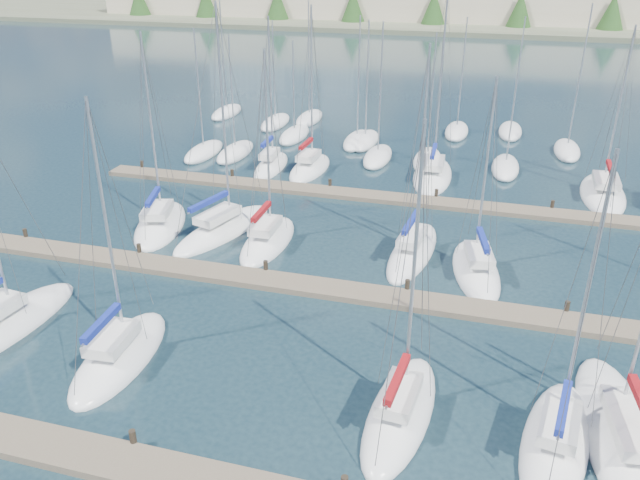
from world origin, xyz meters
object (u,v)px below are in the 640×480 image
(sailboat_q, at_px, (603,194))
(sailboat_k, at_px, (413,251))
(sailboat_f, at_px, (623,439))
(sailboat_e, at_px, (556,441))
(sailboat_h, at_px, (160,224))
(sailboat_n, at_px, (271,166))
(sailboat_d, at_px, (400,412))
(sailboat_b, at_px, (1,328))
(sailboat_c, at_px, (120,356))
(sailboat_o, at_px, (310,168))
(sailboat_p, at_px, (432,175))
(sailboat_j, at_px, (268,241))
(sailboat_l, at_px, (476,270))
(sailboat_i, at_px, (223,229))

(sailboat_q, height_order, sailboat_k, sailboat_k)
(sailboat_f, bearing_deg, sailboat_e, -166.68)
(sailboat_f, relative_size, sailboat_k, 1.12)
(sailboat_h, bearing_deg, sailboat_n, 61.26)
(sailboat_d, distance_m, sailboat_b, 19.52)
(sailboat_d, bearing_deg, sailboat_c, -176.20)
(sailboat_q, height_order, sailboat_o, sailboat_o)
(sailboat_p, height_order, sailboat_j, sailboat_p)
(sailboat_l, distance_m, sailboat_j, 12.72)
(sailboat_l, bearing_deg, sailboat_f, -74.81)
(sailboat_i, distance_m, sailboat_b, 14.64)
(sailboat_l, xyz_separation_m, sailboat_d, (-2.23, -12.99, 0.01))
(sailboat_j, xyz_separation_m, sailboat_k, (8.90, 1.00, 0.01))
(sailboat_l, xyz_separation_m, sailboat_q, (8.39, 14.81, -0.01))
(sailboat_d, bearing_deg, sailboat_f, 10.84)
(sailboat_q, distance_m, sailboat_d, 29.75)
(sailboat_n, xyz_separation_m, sailboat_q, (25.82, 0.72, -0.03))
(sailboat_f, xyz_separation_m, sailboat_i, (-22.13, 13.41, 0.02))
(sailboat_n, height_order, sailboat_i, sailboat_i)
(sailboat_e, xyz_separation_m, sailboat_d, (-5.83, 0.00, 0.00))
(sailboat_k, bearing_deg, sailboat_f, -48.57)
(sailboat_n, height_order, sailboat_q, sailboat_q)
(sailboat_q, bearing_deg, sailboat_d, -109.27)
(sailboat_p, bearing_deg, sailboat_k, -90.31)
(sailboat_e, bearing_deg, sailboat_f, 28.65)
(sailboat_b, bearing_deg, sailboat_d, 3.43)
(sailboat_d, bearing_deg, sailboat_b, -177.06)
(sailboat_h, height_order, sailboat_o, sailboat_o)
(sailboat_o, height_order, sailboat_b, sailboat_o)
(sailboat_o, bearing_deg, sailboat_l, -43.96)
(sailboat_j, height_order, sailboat_o, sailboat_o)
(sailboat_e, distance_m, sailboat_o, 32.72)
(sailboat_b, bearing_deg, sailboat_c, 1.81)
(sailboat_p, bearing_deg, sailboat_e, -76.66)
(sailboat_q, bearing_deg, sailboat_c, -128.70)
(sailboat_f, height_order, sailboat_o, sailboat_f)
(sailboat_p, xyz_separation_m, sailboat_h, (-16.17, -14.65, -0.00))
(sailboat_f, height_order, sailboat_k, sailboat_f)
(sailboat_n, height_order, sailboat_c, sailboat_n)
(sailboat_c, xyz_separation_m, sailboat_f, (21.00, 0.55, -0.01))
(sailboat_h, xyz_separation_m, sailboat_b, (-1.33, -13.10, -0.01))
(sailboat_q, xyz_separation_m, sailboat_f, (-2.35, -26.96, 0.01))
(sailboat_f, xyz_separation_m, sailboat_e, (-2.43, -0.84, 0.01))
(sailboat_h, relative_size, sailboat_j, 1.05)
(sailboat_c, height_order, sailboat_o, sailboat_o)
(sailboat_e, height_order, sailboat_b, sailboat_b)
(sailboat_j, relative_size, sailboat_i, 0.84)
(sailboat_p, distance_m, sailboat_o, 10.00)
(sailboat_l, distance_m, sailboat_o, 20.27)
(sailboat_k, distance_m, sailboat_b, 22.55)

